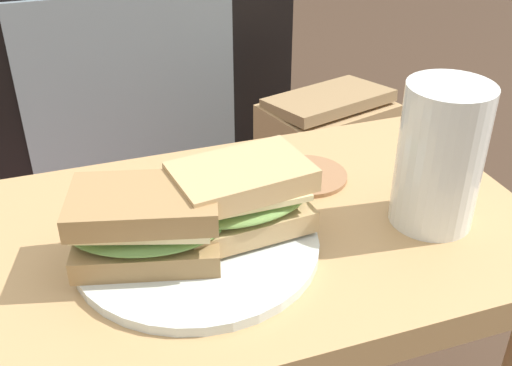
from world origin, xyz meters
TOP-DOWN VIEW (x-y plane):
  - side_table at (0.00, 0.00)m, footprint 0.56×0.36m
  - tv_cabinet at (-0.15, 0.95)m, footprint 0.96×0.46m
  - plate at (-0.07, -0.02)m, footprint 0.23×0.23m
  - sandwich_front at (-0.12, -0.02)m, footprint 0.16×0.12m
  - sandwich_back at (-0.03, -0.01)m, footprint 0.14×0.10m
  - beer_glass at (0.17, -0.05)m, footprint 0.08×0.08m
  - coaster at (0.08, 0.07)m, footprint 0.09×0.09m
  - paper_bag at (0.28, 0.43)m, footprint 0.25×0.20m

SIDE VIEW (x-z plane):
  - paper_bag at x=0.28m, z-range -0.01..0.39m
  - tv_cabinet at x=-0.15m, z-range 0.00..0.58m
  - side_table at x=0.00m, z-range 0.14..0.60m
  - coaster at x=0.08m, z-range 0.46..0.47m
  - plate at x=-0.07m, z-range 0.46..0.47m
  - sandwich_front at x=-0.12m, z-range 0.47..0.54m
  - sandwich_back at x=-0.03m, z-range 0.47..0.54m
  - beer_glass at x=0.17m, z-range 0.46..0.60m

